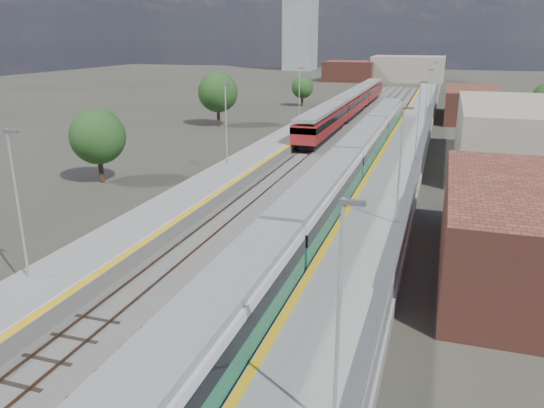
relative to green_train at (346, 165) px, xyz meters
The scene contains 11 objects.
ground 18.07m from the green_train, 94.80° to the left, with size 320.00×320.00×0.00m, color #47443A.
ballast_bed 20.83m from the green_train, 100.43° to the left, with size 10.50×155.00×0.06m, color #565451.
tracks 22.37m from the green_train, 98.13° to the left, with size 8.96×160.00×0.17m.
platform_right 20.78m from the green_train, 79.48° to the left, with size 4.70×155.00×8.52m.
platform_left 22.99m from the green_train, 117.38° to the left, with size 4.30×155.00×8.52m.
buildings 108.60m from the green_train, 100.44° to the left, with size 72.00×185.50×40.00m.
green_train is the anchor object (origin of this frame).
red_train 42.94m from the green_train, 99.38° to the left, with size 2.99×60.52×3.77m.
tree_a 21.85m from the green_train, 168.55° to the right, with size 4.86×4.86×6.59m.
tree_b 36.40m from the green_train, 130.69° to the left, with size 5.70×5.70×7.73m.
tree_c 56.26m from the green_train, 108.58° to the left, with size 4.04×4.04×5.47m.
Camera 1 is at (8.92, -11.34, 12.63)m, focal length 35.00 mm.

